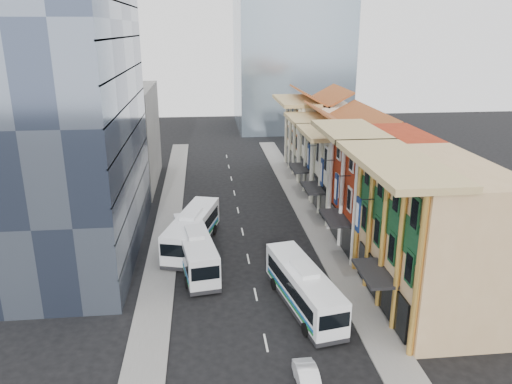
{
  "coord_description": "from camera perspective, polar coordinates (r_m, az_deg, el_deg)",
  "views": [
    {
      "loc": [
        -4.03,
        -29.79,
        21.77
      ],
      "look_at": [
        1.19,
        18.84,
        5.7
      ],
      "focal_mm": 35.0,
      "sensor_mm": 36.0,
      "label": 1
    }
  ],
  "objects": [
    {
      "name": "ground",
      "position": [
        37.12,
        1.34,
        -17.73
      ],
      "size": [
        200.0,
        200.0,
        0.0
      ],
      "primitive_type": "plane",
      "color": "black",
      "rests_on": "ground"
    },
    {
      "name": "sidewalk_left",
      "position": [
        56.33,
        -10.24,
        -4.77
      ],
      "size": [
        3.0,
        90.0,
        0.15
      ],
      "primitive_type": "cube",
      "color": "slate",
      "rests_on": "ground"
    },
    {
      "name": "bus_right",
      "position": [
        41.26,
        5.45,
        -10.74
      ],
      "size": [
        4.83,
        11.95,
        3.73
      ],
      "primitive_type": null,
      "rotation": [
        0.0,
        0.0,
        0.19
      ],
      "color": "white",
      "rests_on": "ground"
    },
    {
      "name": "shophouse_cream_mid",
      "position": [
        69.78,
        9.05,
        4.06
      ],
      "size": [
        8.0,
        9.0,
        10.0
      ],
      "primitive_type": "cube",
      "color": "white",
      "rests_on": "ground"
    },
    {
      "name": "shophouse_cream_near",
      "position": [
        61.44,
        11.19,
        2.0
      ],
      "size": [
        8.0,
        9.0,
        10.0
      ],
      "primitive_type": "cube",
      "color": "white",
      "rests_on": "ground"
    },
    {
      "name": "office_tower",
      "position": [
        50.94,
        -21.12,
        9.35
      ],
      "size": [
        12.0,
        26.0,
        30.0
      ],
      "primitive_type": "cube",
      "color": "#3E4962",
      "rests_on": "ground"
    },
    {
      "name": "shophouse_red",
      "position": [
        52.57,
        14.24,
        0.16
      ],
      "size": [
        8.0,
        10.0,
        12.0
      ],
      "primitive_type": "cube",
      "color": "#9D2B11",
      "rests_on": "ground"
    },
    {
      "name": "shophouse_cream_far",
      "position": [
        79.59,
        7.14,
        6.25
      ],
      "size": [
        8.0,
        12.0,
        11.0
      ],
      "primitive_type": "cube",
      "color": "white",
      "rests_on": "ground"
    },
    {
      "name": "sedan_right",
      "position": [
        33.84,
        5.98,
        -20.58
      ],
      "size": [
        1.47,
        3.9,
        1.27
      ],
      "primitive_type": "imported",
      "rotation": [
        0.0,
        0.0,
        0.03
      ],
      "color": "silver",
      "rests_on": "ground"
    },
    {
      "name": "shophouse_tan",
      "position": [
        42.24,
        19.73,
        -4.87
      ],
      "size": [
        8.0,
        14.0,
        12.0
      ],
      "primitive_type": "cube",
      "color": "tan",
      "rests_on": "ground"
    },
    {
      "name": "bus_left_near",
      "position": [
        47.92,
        -6.97,
        -6.44
      ],
      "size": [
        4.6,
        12.2,
        3.82
      ],
      "primitive_type": null,
      "rotation": [
        0.0,
        0.0,
        0.16
      ],
      "color": "silver",
      "rests_on": "ground"
    },
    {
      "name": "sidewalk_right",
      "position": [
        57.54,
        6.93,
        -4.1
      ],
      "size": [
        3.0,
        90.0,
        0.15
      ],
      "primitive_type": "cube",
      "color": "slate",
      "rests_on": "ground"
    },
    {
      "name": "bus_left_far",
      "position": [
        52.22,
        -7.3,
        -4.27
      ],
      "size": [
        6.1,
        12.47,
        3.9
      ],
      "primitive_type": null,
      "rotation": [
        0.0,
        0.0,
        -0.28
      ],
      "color": "white",
      "rests_on": "ground"
    },
    {
      "name": "office_block_far",
      "position": [
        74.27,
        -15.37,
        6.07
      ],
      "size": [
        10.0,
        18.0,
        14.0
      ],
      "primitive_type": "cube",
      "color": "gray",
      "rests_on": "ground"
    }
  ]
}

